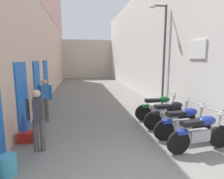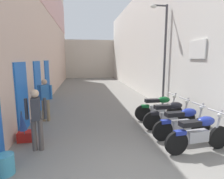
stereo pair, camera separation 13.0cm
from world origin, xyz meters
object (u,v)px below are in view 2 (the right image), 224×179
Objects in this scene: motorcycle_second at (183,122)px; plastic_crate at (27,136)px; pedestrian_mid_alley at (45,97)px; umbrella_leaning at (22,121)px; street_lamp at (163,50)px; motorcycle_nearest at (199,133)px; motorcycle_third at (170,114)px; pedestrian_by_doorway at (36,115)px; motorcycle_fourth at (159,107)px; water_jug_near_door at (6,164)px.

plastic_crate is (-4.43, 0.55, -0.36)m from motorcycle_second.
pedestrian_mid_alley is 3.57× the size of plastic_crate.
street_lamp is (5.13, 2.89, 2.00)m from umbrella_leaning.
motorcycle_second is 0.41× the size of street_lamp.
motorcycle_third is at bearing 90.00° from motorcycle_nearest.
pedestrian_by_doorway is (-3.98, -0.89, 0.42)m from motorcycle_third.
umbrella_leaning is at bearing -162.05° from motorcycle_fourth.
umbrella_leaning is at bearing -90.20° from plastic_crate.
motorcycle_nearest is 2.49m from motorcycle_fourth.
water_jug_near_door is at bearing -88.62° from plastic_crate.
pedestrian_mid_alley reaches higher than plastic_crate.
umbrella_leaning is at bearing 166.66° from motorcycle_nearest.
motorcycle_fourth is at bearing 90.00° from motorcycle_nearest.
motorcycle_third is at bearing 90.00° from motorcycle_second.
motorcycle_fourth reaches higher than umbrella_leaning.
umbrella_leaning is at bearing -96.78° from pedestrian_mid_alley.
motorcycle_second is 4.48m from plastic_crate.
umbrella_leaning is (-4.43, -1.44, 0.18)m from motorcycle_fourth.
pedestrian_mid_alley is at bearing 95.33° from pedestrian_by_doorway.
pedestrian_by_doorway reaches higher than plastic_crate.
umbrella_leaning is (-0.45, 0.36, -0.24)m from pedestrian_by_doorway.
motorcycle_third is at bearing 6.84° from umbrella_leaning.
plastic_crate is (-4.43, -1.16, -0.36)m from motorcycle_fourth.
pedestrian_by_doorway reaches higher than motorcycle_third.
motorcycle_fourth reaches higher than water_jug_near_door.
umbrella_leaning is 0.21× the size of street_lamp.
motorcycle_nearest is at bearing 3.43° from water_jug_near_door.
street_lamp is at bearing 27.06° from plastic_crate.
pedestrian_by_doorway is 0.62m from umbrella_leaning.
umbrella_leaning is (-4.43, -0.53, 0.18)m from motorcycle_third.
motorcycle_fourth is (0.00, 0.90, 0.00)m from motorcycle_third.
plastic_crate is at bearing 125.64° from pedestrian_by_doorway.
plastic_crate is at bearing -165.29° from motorcycle_fourth.
water_jug_near_door is (-0.41, -0.96, -0.71)m from pedestrian_by_doorway.
pedestrian_mid_alley reaches higher than water_jug_near_door.
pedestrian_by_doorway is at bearing -38.29° from umbrella_leaning.
umbrella_leaning is 6.22m from street_lamp.
motorcycle_fourth is 1.18× the size of pedestrian_by_doorway.
pedestrian_by_doorway is at bearing -155.75° from motorcycle_fourth.
motorcycle_second is 4.44m from umbrella_leaning.
umbrella_leaning is (-0.23, -1.97, -0.24)m from pedestrian_mid_alley.
motorcycle_second is at bearing 1.18° from pedestrian_by_doorway.
pedestrian_by_doorway is at bearing 170.11° from motorcycle_nearest.
motorcycle_nearest reaches higher than plastic_crate.
motorcycle_second is 4.00m from pedestrian_by_doorway.
motorcycle_fourth is 4.41× the size of water_jug_near_door.
motorcycle_fourth is 2.71m from street_lamp.
motorcycle_second is at bearing -3.55° from umbrella_leaning.
pedestrian_mid_alley is 3.74× the size of water_jug_near_door.
plastic_crate is at bearing -152.94° from street_lamp.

